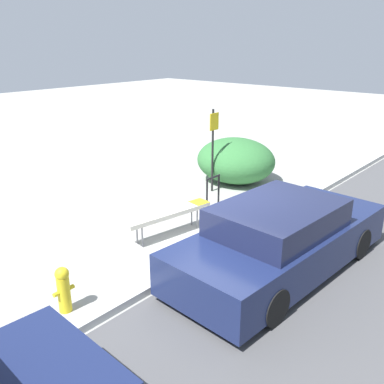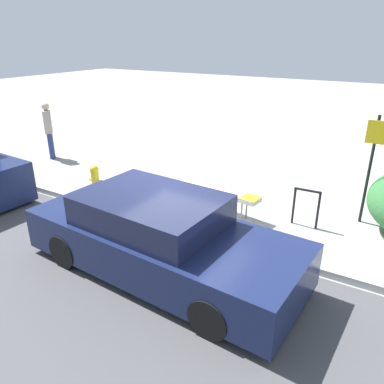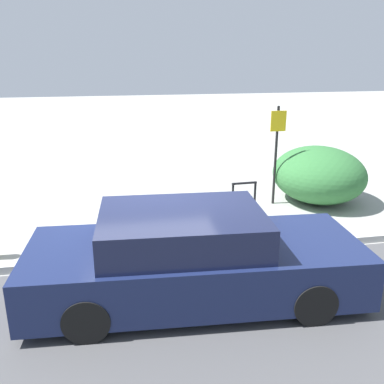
{
  "view_description": "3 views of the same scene",
  "coord_description": "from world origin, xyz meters",
  "px_view_note": "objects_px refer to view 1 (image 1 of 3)",
  "views": [
    {
      "loc": [
        -5.89,
        -4.67,
        4.01
      ],
      "look_at": [
        0.3,
        0.7,
        1.1
      ],
      "focal_mm": 40.0,
      "sensor_mm": 36.0,
      "label": 1
    },
    {
      "loc": [
        3.68,
        -5.68,
        3.71
      ],
      "look_at": [
        -0.1,
        0.65,
        0.62
      ],
      "focal_mm": 35.0,
      "sensor_mm": 36.0,
      "label": 2
    },
    {
      "loc": [
        -0.59,
        -6.73,
        3.44
      ],
      "look_at": [
        0.96,
        1.46,
        0.71
      ],
      "focal_mm": 40.0,
      "sensor_mm": 36.0,
      "label": 3
    }
  ],
  "objects_px": {
    "bike_rack": "(213,189)",
    "sign_post": "(213,143)",
    "bench": "(169,214)",
    "fire_hydrant": "(63,288)",
    "parked_car_near": "(281,239)"
  },
  "relations": [
    {
      "from": "bike_rack",
      "to": "parked_car_near",
      "type": "xyz_separation_m",
      "value": [
        -1.67,
        -2.87,
        0.12
      ]
    },
    {
      "from": "fire_hydrant",
      "to": "parked_car_near",
      "type": "distance_m",
      "value": 3.82
    },
    {
      "from": "parked_car_near",
      "to": "fire_hydrant",
      "type": "bearing_deg",
      "value": 153.89
    },
    {
      "from": "bike_rack",
      "to": "sign_post",
      "type": "xyz_separation_m",
      "value": [
        0.99,
        0.79,
        0.88
      ]
    },
    {
      "from": "sign_post",
      "to": "fire_hydrant",
      "type": "relative_size",
      "value": 3.01
    },
    {
      "from": "sign_post",
      "to": "parked_car_near",
      "type": "height_order",
      "value": "sign_post"
    },
    {
      "from": "bench",
      "to": "fire_hydrant",
      "type": "relative_size",
      "value": 2.8
    },
    {
      "from": "bench",
      "to": "sign_post",
      "type": "distance_m",
      "value": 3.22
    },
    {
      "from": "sign_post",
      "to": "bike_rack",
      "type": "bearing_deg",
      "value": -141.18
    },
    {
      "from": "bench",
      "to": "fire_hydrant",
      "type": "height_order",
      "value": "fire_hydrant"
    },
    {
      "from": "sign_post",
      "to": "fire_hydrant",
      "type": "height_order",
      "value": "sign_post"
    },
    {
      "from": "fire_hydrant",
      "to": "bench",
      "type": "bearing_deg",
      "value": 12.73
    },
    {
      "from": "fire_hydrant",
      "to": "bike_rack",
      "type": "bearing_deg",
      "value": 11.23
    },
    {
      "from": "fire_hydrant",
      "to": "parked_car_near",
      "type": "xyz_separation_m",
      "value": [
        3.31,
        -1.88,
        0.22
      ]
    },
    {
      "from": "bike_rack",
      "to": "sign_post",
      "type": "relative_size",
      "value": 0.36
    }
  ]
}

